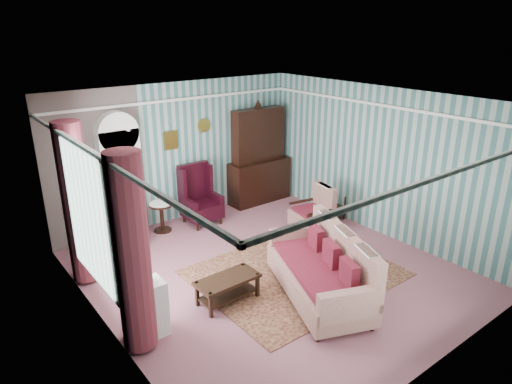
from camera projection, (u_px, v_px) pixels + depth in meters
floor at (270, 271)px, 7.80m from camera, size 6.00×6.00×0.00m
room_shell at (232, 163)px, 6.88m from camera, size 5.53×6.02×2.91m
bookcase at (122, 182)px, 8.74m from camera, size 0.80×0.28×2.24m
dresser_hutch at (259, 153)px, 10.49m from camera, size 1.50×0.56×2.36m
wingback_left at (120, 216)px, 8.48m from camera, size 0.76×0.80×1.25m
wingback_right at (201, 195)px, 9.48m from camera, size 0.76×0.80×1.25m
seated_woman at (121, 217)px, 8.49m from camera, size 0.44×0.40×1.18m
round_side_table at (162, 217)px, 9.22m from camera, size 0.50×0.50×0.60m
nest_table at (332, 208)px, 9.79m from camera, size 0.45×0.38×0.54m
plant_stand at (145, 311)px, 6.06m from camera, size 0.55×0.35×0.80m
rug at (295, 273)px, 7.75m from camera, size 3.20×2.60×0.01m
sofa at (319, 269)px, 6.91m from camera, size 1.69×2.38×0.98m
floral_armchair at (312, 206)px, 9.14m from camera, size 0.86×0.90×1.09m
coffee_table at (228, 290)px, 6.90m from camera, size 0.98×0.48×0.40m
potted_plant_a at (139, 277)px, 5.74m from camera, size 0.40×0.37×0.37m
potted_plant_b at (139, 265)px, 5.97m from camera, size 0.25×0.21×0.43m
potted_plant_c at (136, 272)px, 5.86m from camera, size 0.27×0.27×0.37m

